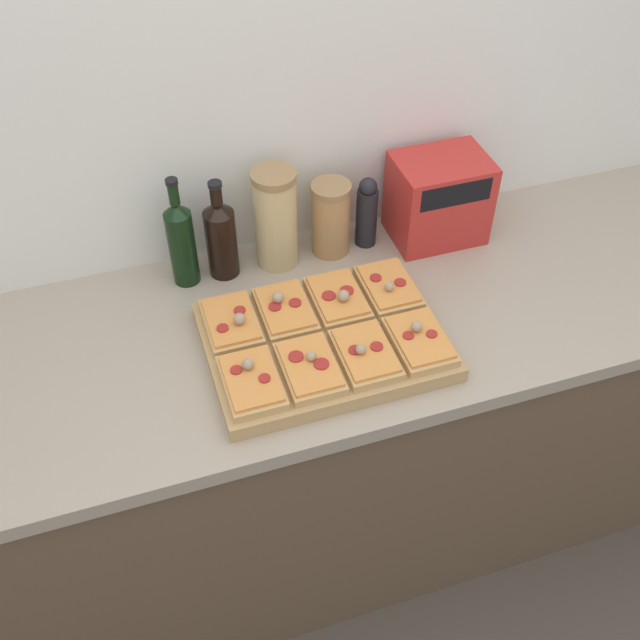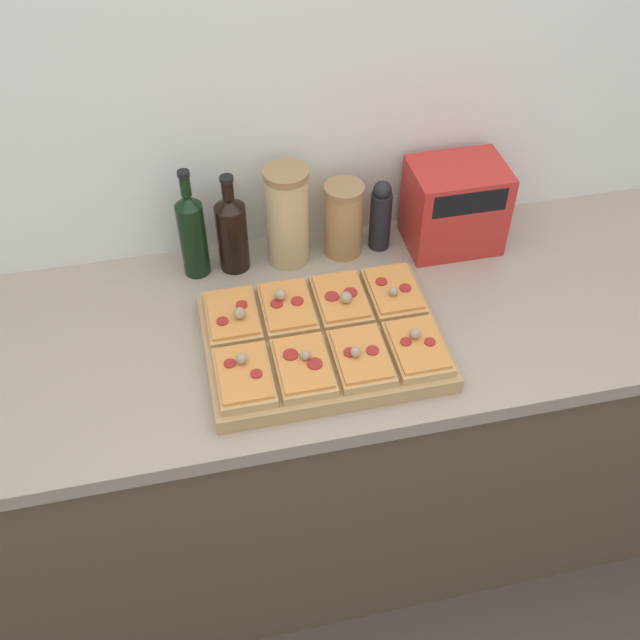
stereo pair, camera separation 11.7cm
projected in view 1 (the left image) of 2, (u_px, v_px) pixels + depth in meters
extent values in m
plane|color=#4C4238|center=(356.00, 617.00, 2.16)|extent=(12.00, 12.00, 0.00)
cube|color=silver|center=(275.00, 112.00, 1.73)|extent=(6.00, 0.06, 2.50)
cube|color=brown|center=(322.00, 441.00, 2.07)|extent=(2.60, 0.64, 0.87)
cube|color=gray|center=(322.00, 326.00, 1.75)|extent=(2.63, 0.67, 0.04)
cube|color=tan|center=(324.00, 342.00, 1.65)|extent=(0.52, 0.38, 0.04)
cube|color=tan|center=(231.00, 323.00, 1.65)|extent=(0.11, 0.17, 0.02)
cube|color=#D6843D|center=(231.00, 319.00, 1.64)|extent=(0.10, 0.15, 0.01)
cylinder|color=maroon|center=(223.00, 328.00, 1.62)|extent=(0.03, 0.03, 0.00)
cylinder|color=maroon|center=(240.00, 310.00, 1.65)|extent=(0.03, 0.03, 0.00)
sphere|color=tan|center=(239.00, 319.00, 1.62)|extent=(0.03, 0.03, 0.03)
cube|color=tan|center=(285.00, 311.00, 1.68)|extent=(0.11, 0.17, 0.02)
cube|color=#D6843D|center=(285.00, 307.00, 1.67)|extent=(0.10, 0.15, 0.01)
cylinder|color=maroon|center=(275.00, 307.00, 1.66)|extent=(0.03, 0.03, 0.00)
cylinder|color=maroon|center=(295.00, 303.00, 1.67)|extent=(0.03, 0.03, 0.00)
sphere|color=tan|center=(278.00, 297.00, 1.67)|extent=(0.03, 0.03, 0.03)
cube|color=tan|center=(338.00, 299.00, 1.71)|extent=(0.11, 0.17, 0.02)
cube|color=#D6843D|center=(338.00, 295.00, 1.70)|extent=(0.10, 0.15, 0.01)
cylinder|color=maroon|center=(329.00, 296.00, 1.69)|extent=(0.03, 0.03, 0.00)
cylinder|color=maroon|center=(347.00, 291.00, 1.70)|extent=(0.03, 0.03, 0.00)
sphere|color=tan|center=(344.00, 296.00, 1.67)|extent=(0.03, 0.03, 0.03)
cube|color=tan|center=(388.00, 288.00, 1.74)|extent=(0.11, 0.17, 0.02)
cube|color=#D6843D|center=(389.00, 283.00, 1.73)|extent=(0.10, 0.15, 0.01)
cylinder|color=maroon|center=(376.00, 278.00, 1.73)|extent=(0.03, 0.03, 0.00)
cylinder|color=maroon|center=(400.00, 282.00, 1.72)|extent=(0.03, 0.03, 0.00)
sphere|color=tan|center=(389.00, 286.00, 1.70)|extent=(0.02, 0.02, 0.02)
cube|color=tan|center=(252.00, 383.00, 1.53)|extent=(0.11, 0.17, 0.02)
cube|color=#D6843D|center=(251.00, 378.00, 1.52)|extent=(0.10, 0.15, 0.01)
cylinder|color=maroon|center=(236.00, 370.00, 1.53)|extent=(0.02, 0.02, 0.00)
cylinder|color=maroon|center=(264.00, 378.00, 1.51)|extent=(0.02, 0.02, 0.00)
sphere|color=tan|center=(248.00, 364.00, 1.53)|extent=(0.02, 0.02, 0.02)
cube|color=tan|center=(310.00, 369.00, 1.56)|extent=(0.11, 0.17, 0.02)
cube|color=#D6843D|center=(310.00, 364.00, 1.55)|extent=(0.10, 0.15, 0.01)
cylinder|color=maroon|center=(296.00, 357.00, 1.56)|extent=(0.03, 0.03, 0.00)
cylinder|color=maroon|center=(321.00, 364.00, 1.54)|extent=(0.03, 0.03, 0.00)
sphere|color=tan|center=(311.00, 356.00, 1.55)|extent=(0.02, 0.02, 0.02)
cube|color=tan|center=(366.00, 355.00, 1.59)|extent=(0.11, 0.17, 0.02)
cube|color=#D6843D|center=(366.00, 350.00, 1.58)|extent=(0.10, 0.15, 0.01)
cylinder|color=maroon|center=(355.00, 350.00, 1.57)|extent=(0.03, 0.03, 0.00)
cylinder|color=maroon|center=(377.00, 346.00, 1.58)|extent=(0.03, 0.03, 0.00)
sphere|color=tan|center=(361.00, 349.00, 1.56)|extent=(0.02, 0.02, 0.02)
cube|color=tan|center=(420.00, 342.00, 1.61)|extent=(0.11, 0.17, 0.02)
cube|color=#D6843D|center=(420.00, 337.00, 1.60)|extent=(0.10, 0.15, 0.01)
cylinder|color=maroon|center=(408.00, 335.00, 1.60)|extent=(0.02, 0.02, 0.00)
cylinder|color=maroon|center=(432.00, 334.00, 1.60)|extent=(0.02, 0.02, 0.00)
sphere|color=tan|center=(417.00, 326.00, 1.60)|extent=(0.02, 0.02, 0.02)
cylinder|color=black|center=(183.00, 248.00, 1.76)|extent=(0.06, 0.06, 0.20)
cone|color=black|center=(176.00, 209.00, 1.68)|extent=(0.06, 0.06, 0.03)
cylinder|color=black|center=(174.00, 194.00, 1.65)|extent=(0.02, 0.02, 0.05)
cylinder|color=black|center=(171.00, 182.00, 1.63)|extent=(0.03, 0.03, 0.01)
cylinder|color=black|center=(222.00, 243.00, 1.79)|extent=(0.07, 0.07, 0.18)
cone|color=black|center=(218.00, 208.00, 1.72)|extent=(0.07, 0.07, 0.03)
cylinder|color=black|center=(216.00, 195.00, 1.69)|extent=(0.03, 0.03, 0.05)
cylinder|color=black|center=(215.00, 185.00, 1.67)|extent=(0.03, 0.03, 0.01)
cylinder|color=tan|center=(276.00, 222.00, 1.80)|extent=(0.10, 0.10, 0.24)
cylinder|color=#937047|center=(273.00, 176.00, 1.70)|extent=(0.11, 0.11, 0.02)
cylinder|color=#AD7F4C|center=(331.00, 221.00, 1.85)|extent=(0.09, 0.09, 0.18)
cylinder|color=#937047|center=(331.00, 188.00, 1.78)|extent=(0.10, 0.10, 0.02)
cylinder|color=black|center=(366.00, 217.00, 1.88)|extent=(0.05, 0.05, 0.16)
sphere|color=black|center=(368.00, 187.00, 1.81)|extent=(0.05, 0.05, 0.05)
cube|color=red|center=(438.00, 198.00, 1.88)|extent=(0.23, 0.17, 0.22)
cube|color=black|center=(456.00, 194.00, 1.78)|extent=(0.18, 0.01, 0.06)
cube|color=black|center=(485.00, 186.00, 1.90)|extent=(0.02, 0.02, 0.02)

